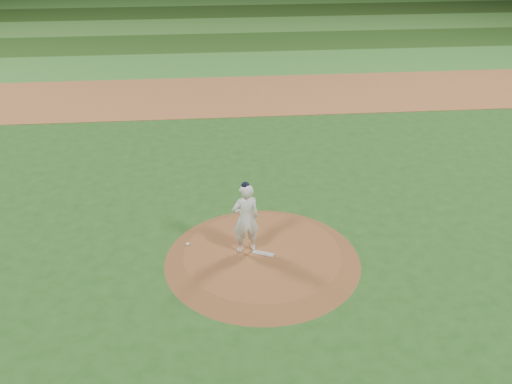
# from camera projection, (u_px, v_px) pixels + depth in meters

# --- Properties ---
(ground) EXTENTS (120.00, 120.00, 0.00)m
(ground) POSITION_uv_depth(u_px,v_px,m) (262.00, 260.00, 16.05)
(ground) COLOR #24531B
(ground) RESTS_ON ground
(infield_dirt_band) EXTENTS (70.00, 6.00, 0.02)m
(infield_dirt_band) POSITION_uv_depth(u_px,v_px,m) (234.00, 95.00, 28.26)
(infield_dirt_band) COLOR #9E5E31
(infield_dirt_band) RESTS_ON ground
(outfield_stripe_0) EXTENTS (70.00, 5.00, 0.02)m
(outfield_stripe_0) POSITION_uv_depth(u_px,v_px,m) (229.00, 64.00, 33.06)
(outfield_stripe_0) COLOR #377C2D
(outfield_stripe_0) RESTS_ON ground
(outfield_stripe_1) EXTENTS (70.00, 5.00, 0.02)m
(outfield_stripe_1) POSITION_uv_depth(u_px,v_px,m) (225.00, 42.00, 37.43)
(outfield_stripe_1) COLOR #224717
(outfield_stripe_1) RESTS_ON ground
(outfield_stripe_2) EXTENTS (70.00, 5.00, 0.02)m
(outfield_stripe_2) POSITION_uv_depth(u_px,v_px,m) (222.00, 25.00, 41.79)
(outfield_stripe_2) COLOR #3B782B
(outfield_stripe_2) RESTS_ON ground
(outfield_stripe_3) EXTENTS (70.00, 5.00, 0.02)m
(outfield_stripe_3) POSITION_uv_depth(u_px,v_px,m) (220.00, 11.00, 46.15)
(outfield_stripe_3) COLOR #204014
(outfield_stripe_3) RESTS_ON ground
(outfield_stripe_4) EXTENTS (70.00, 5.00, 0.02)m
(outfield_stripe_4) POSITION_uv_depth(u_px,v_px,m) (218.00, 0.00, 50.51)
(outfield_stripe_4) COLOR #377229
(outfield_stripe_4) RESTS_ON ground
(pitchers_mound) EXTENTS (5.50, 5.50, 0.25)m
(pitchers_mound) POSITION_uv_depth(u_px,v_px,m) (262.00, 257.00, 15.99)
(pitchers_mound) COLOR brown
(pitchers_mound) RESTS_ON ground
(pitching_rubber) EXTENTS (0.61, 0.39, 0.03)m
(pitching_rubber) POSITION_uv_depth(u_px,v_px,m) (263.00, 253.00, 15.88)
(pitching_rubber) COLOR beige
(pitching_rubber) RESTS_ON pitchers_mound
(rosin_bag) EXTENTS (0.11, 0.11, 0.06)m
(rosin_bag) POSITION_uv_depth(u_px,v_px,m) (188.00, 244.00, 16.27)
(rosin_bag) COLOR white
(rosin_bag) RESTS_ON pitchers_mound
(pitcher_on_mound) EXTENTS (0.87, 0.68, 2.17)m
(pitcher_on_mound) POSITION_uv_depth(u_px,v_px,m) (246.00, 218.00, 15.52)
(pitcher_on_mound) COLOR white
(pitcher_on_mound) RESTS_ON pitchers_mound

